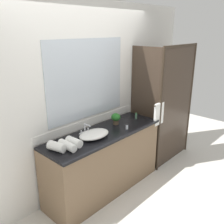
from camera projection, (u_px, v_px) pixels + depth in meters
ground_plane at (105, 188)px, 3.65m from camera, size 8.00×8.00×0.00m
wall_back_with_mirror at (87, 98)px, 3.45m from camera, size 4.40×0.06×2.60m
vanity_cabinet at (104, 161)px, 3.51m from camera, size 1.80×0.58×0.90m
shower_enclosure at (167, 106)px, 4.09m from camera, size 1.20×0.59×2.00m
sink_basin at (94, 134)px, 3.20m from camera, size 0.43×0.30×0.08m
faucet at (85, 130)px, 3.31m from camera, size 0.17×0.14×0.14m
potted_plant at (116, 118)px, 3.61m from camera, size 0.14×0.14×0.17m
amenity_bottle_shampoo at (127, 127)px, 3.45m from camera, size 0.03×0.03×0.08m
amenity_bottle_lotion at (136, 116)px, 3.84m from camera, size 0.03×0.03×0.09m
rolled_towel_near_edge at (57, 147)px, 2.83m from camera, size 0.15×0.23×0.11m
rolled_towel_middle at (67, 146)px, 2.87m from camera, size 0.10×0.26×0.09m
rolled_towel_far_edge at (74, 142)px, 2.96m from camera, size 0.11×0.22×0.10m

